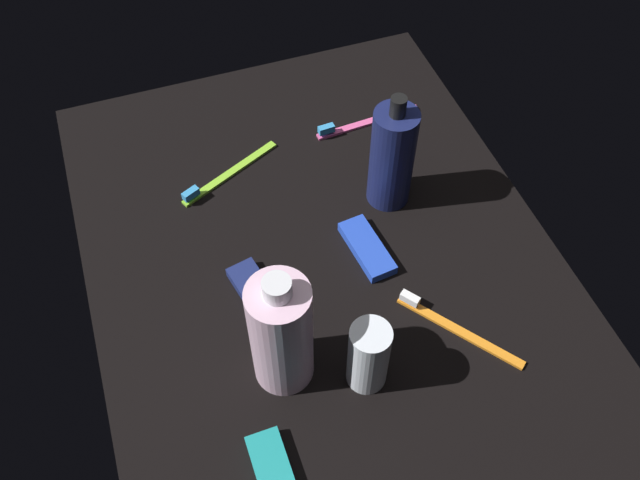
{
  "coord_description": "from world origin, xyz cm",
  "views": [
    {
      "loc": [
        -52.64,
        18.48,
        78.03
      ],
      "look_at": [
        0.0,
        0.0,
        3.0
      ],
      "focal_mm": 38.18,
      "sensor_mm": 36.0,
      "label": 1
    }
  ],
  "objects": [
    {
      "name": "snack_bar_blue",
      "position": [
        -1.92,
        -6.33,
        0.75
      ],
      "size": [
        10.78,
        5.13,
        1.5
      ],
      "primitive_type": "cube",
      "rotation": [
        0.0,
        0.0,
        0.11
      ],
      "color": "blue",
      "rests_on": "ground_plane"
    },
    {
      "name": "snack_bar_teal",
      "position": [
        -28.0,
        15.26,
        0.75
      ],
      "size": [
        10.44,
        4.11,
        1.5
      ],
      "primitive_type": "cube",
      "rotation": [
        0.0,
        0.0,
        0.01
      ],
      "color": "teal",
      "rests_on": "ground_plane"
    },
    {
      "name": "lotion_bottle",
      "position": [
        6.59,
        -13.05,
        8.39
      ],
      "size": [
        6.34,
        6.34,
        19.19
      ],
      "color": "#171E4D",
      "rests_on": "ground_plane"
    },
    {
      "name": "deodorant_stick",
      "position": [
        -19.77,
        0.88,
        5.49
      ],
      "size": [
        4.97,
        4.97,
        10.99
      ],
      "primitive_type": "cylinder",
      "color": "silver",
      "rests_on": "ground_plane"
    },
    {
      "name": "snack_bar_navy",
      "position": [
        -4.03,
        10.4,
        0.75
      ],
      "size": [
        11.01,
        6.08,
        1.5
      ],
      "primitive_type": "cube",
      "rotation": [
        0.0,
        0.0,
        0.21
      ],
      "color": "navy",
      "rests_on": "ground_plane"
    },
    {
      "name": "ground_plane",
      "position": [
        0.0,
        0.0,
        -0.6
      ],
      "size": [
        84.0,
        64.0,
        1.2
      ],
      "primitive_type": "cube",
      "color": "black"
    },
    {
      "name": "toothbrush_orange",
      "position": [
        -17.06,
        -12.21,
        0.61
      ],
      "size": [
        15.13,
        11.75,
        2.1
      ],
      "color": "orange",
      "rests_on": "ground_plane"
    },
    {
      "name": "toothbrush_pink",
      "position": [
        21.97,
        -15.0,
        0.61
      ],
      "size": [
        2.34,
        18.04,
        2.1
      ],
      "color": "#E55999",
      "rests_on": "ground_plane"
    },
    {
      "name": "bodywash_bottle",
      "position": [
        -15.4,
        10.14,
        9.0
      ],
      "size": [
        7.39,
        7.39,
        19.76
      ],
      "color": "silver",
      "rests_on": "ground_plane"
    },
    {
      "name": "toothbrush_lime",
      "position": [
        18.18,
        9.08,
        0.61
      ],
      "size": [
        8.77,
        16.79,
        2.1
      ],
      "color": "#8CD133",
      "rests_on": "ground_plane"
    }
  ]
}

